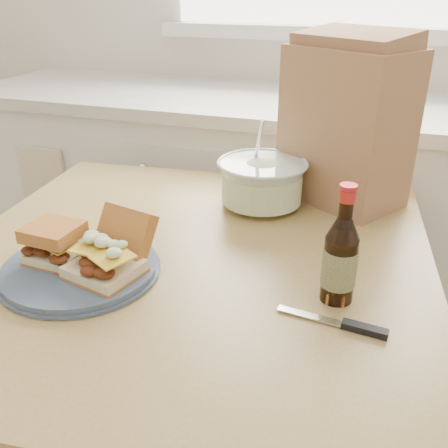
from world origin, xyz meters
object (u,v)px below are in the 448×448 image
(dining_table, at_px, (188,304))
(plate, at_px, (81,269))
(coleslaw_bowl, at_px, (262,184))
(beer_bottle, at_px, (340,259))
(paper_bag, at_px, (346,127))

(dining_table, height_order, plate, plate)
(coleslaw_bowl, xyz_separation_m, beer_bottle, (0.22, -0.34, 0.02))
(plate, bearing_deg, dining_table, 37.64)
(dining_table, height_order, paper_bag, paper_bag)
(dining_table, relative_size, paper_bag, 2.91)
(coleslaw_bowl, bearing_deg, plate, -120.09)
(paper_bag, bearing_deg, plate, -96.29)
(coleslaw_bowl, distance_m, paper_bag, 0.24)
(coleslaw_bowl, height_order, paper_bag, paper_bag)
(plate, height_order, coleslaw_bowl, coleslaw_bowl)
(plate, distance_m, beer_bottle, 0.47)
(plate, relative_size, paper_bag, 0.79)
(dining_table, xyz_separation_m, beer_bottle, (0.30, -0.05, 0.20))
(dining_table, bearing_deg, paper_bag, 51.77)
(plate, relative_size, beer_bottle, 1.36)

